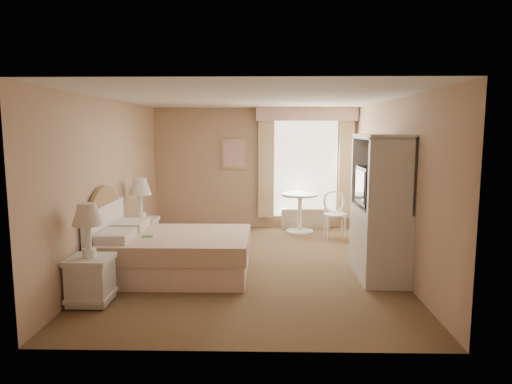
{
  "coord_description": "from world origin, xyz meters",
  "views": [
    {
      "loc": [
        0.22,
        -6.75,
        2.05
      ],
      "look_at": [
        0.07,
        0.3,
        1.08
      ],
      "focal_mm": 32.0,
      "sensor_mm": 36.0,
      "label": 1
    }
  ],
  "objects_px": {
    "nightstand_far": "(141,226)",
    "round_table": "(300,206)",
    "cafe_chair": "(334,211)",
    "nightstand_near": "(90,267)",
    "bed": "(171,252)",
    "armoire": "(380,219)"
  },
  "relations": [
    {
      "from": "nightstand_far",
      "to": "round_table",
      "type": "bearing_deg",
      "value": 31.45
    },
    {
      "from": "armoire",
      "to": "cafe_chair",
      "type": "bearing_deg",
      "value": 96.6
    },
    {
      "from": "nightstand_far",
      "to": "round_table",
      "type": "distance_m",
      "value": 3.22
    },
    {
      "from": "nightstand_far",
      "to": "armoire",
      "type": "bearing_deg",
      "value": -16.95
    },
    {
      "from": "round_table",
      "to": "cafe_chair",
      "type": "height_order",
      "value": "cafe_chair"
    },
    {
      "from": "nightstand_far",
      "to": "cafe_chair",
      "type": "xyz_separation_m",
      "value": [
        3.38,
        1.26,
        0.05
      ]
    },
    {
      "from": "round_table",
      "to": "cafe_chair",
      "type": "xyz_separation_m",
      "value": [
        0.63,
        -0.42,
        -0.01
      ]
    },
    {
      "from": "armoire",
      "to": "bed",
      "type": "bearing_deg",
      "value": 179.75
    },
    {
      "from": "round_table",
      "to": "armoire",
      "type": "height_order",
      "value": "armoire"
    },
    {
      "from": "bed",
      "to": "round_table",
      "type": "bearing_deg",
      "value": 53.8
    },
    {
      "from": "cafe_chair",
      "to": "armoire",
      "type": "relative_size",
      "value": 0.45
    },
    {
      "from": "nightstand_near",
      "to": "cafe_chair",
      "type": "bearing_deg",
      "value": 45.88
    },
    {
      "from": "nightstand_far",
      "to": "round_table",
      "type": "height_order",
      "value": "nightstand_far"
    },
    {
      "from": "round_table",
      "to": "cafe_chair",
      "type": "relative_size",
      "value": 0.88
    },
    {
      "from": "bed",
      "to": "nightstand_near",
      "type": "height_order",
      "value": "bed"
    },
    {
      "from": "bed",
      "to": "nightstand_far",
      "type": "xyz_separation_m",
      "value": [
        -0.71,
        1.1,
        0.14
      ]
    },
    {
      "from": "nightstand_near",
      "to": "nightstand_far",
      "type": "height_order",
      "value": "nightstand_far"
    },
    {
      "from": "nightstand_near",
      "to": "nightstand_far",
      "type": "xyz_separation_m",
      "value": [
        0.0,
        2.22,
        0.02
      ]
    },
    {
      "from": "nightstand_near",
      "to": "nightstand_far",
      "type": "relative_size",
      "value": 0.96
    },
    {
      "from": "bed",
      "to": "nightstand_far",
      "type": "bearing_deg",
      "value": 122.96
    },
    {
      "from": "nightstand_far",
      "to": "round_table",
      "type": "xyz_separation_m",
      "value": [
        2.75,
        1.68,
        0.05
      ]
    },
    {
      "from": "nightstand_near",
      "to": "bed",
      "type": "bearing_deg",
      "value": 57.58
    }
  ]
}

